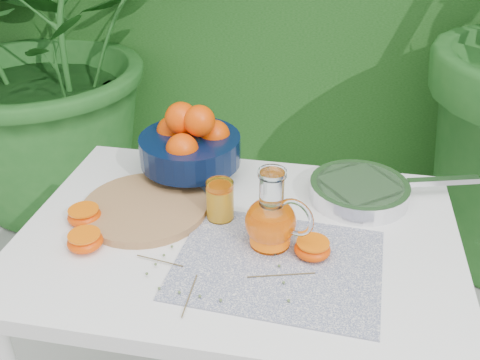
% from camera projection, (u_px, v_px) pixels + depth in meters
% --- Properties ---
extents(potted_plant_left, '(2.30, 2.30, 1.65)m').
position_uv_depth(potted_plant_left, '(39.00, 34.00, 2.38)').
color(potted_plant_left, '#216021').
rests_on(potted_plant_left, ground).
extents(white_table, '(1.00, 0.70, 0.75)m').
position_uv_depth(white_table, '(238.00, 260.00, 1.27)').
color(white_table, white).
rests_on(white_table, ground).
extents(placemat, '(0.45, 0.36, 0.00)m').
position_uv_depth(placemat, '(278.00, 264.00, 1.13)').
color(placemat, '#0D1B4E').
rests_on(placemat, white_table).
extents(cutting_board, '(0.37, 0.37, 0.02)m').
position_uv_depth(cutting_board, '(145.00, 208.00, 1.30)').
color(cutting_board, '#9A6D45').
rests_on(cutting_board, white_table).
extents(fruit_bowl, '(0.27, 0.27, 0.21)m').
position_uv_depth(fruit_bowl, '(190.00, 143.00, 1.41)').
color(fruit_bowl, black).
rests_on(fruit_bowl, white_table).
extents(juice_pitcher, '(0.17, 0.15, 0.19)m').
position_uv_depth(juice_pitcher, '(272.00, 220.00, 1.16)').
color(juice_pitcher, white).
rests_on(juice_pitcher, white_table).
extents(juice_tumbler, '(0.09, 0.09, 0.10)m').
position_uv_depth(juice_tumbler, '(220.00, 201.00, 1.25)').
color(juice_tumbler, white).
rests_on(juice_tumbler, white_table).
extents(saute_pan, '(0.45, 0.31, 0.05)m').
position_uv_depth(saute_pan, '(361.00, 190.00, 1.34)').
color(saute_pan, silver).
rests_on(saute_pan, white_table).
extents(orange_halves, '(0.63, 0.19, 0.04)m').
position_uv_depth(orange_halves, '(158.00, 234.00, 1.19)').
color(orange_halves, '#F35302').
rests_on(orange_halves, white_table).
extents(thyme_sprigs, '(0.38, 0.23, 0.01)m').
position_uv_depth(thyme_sprigs, '(213.00, 276.00, 1.09)').
color(thyme_sprigs, brown).
rests_on(thyme_sprigs, white_table).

